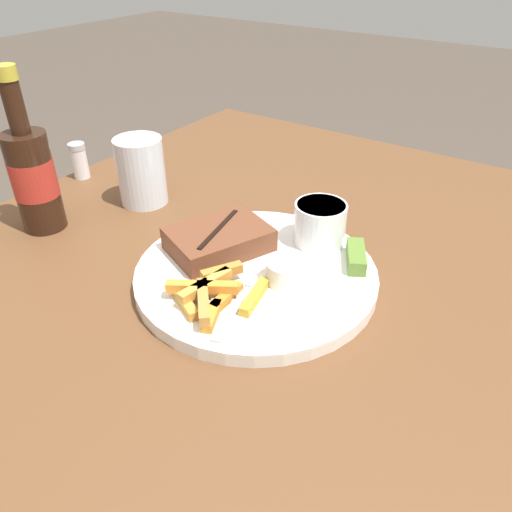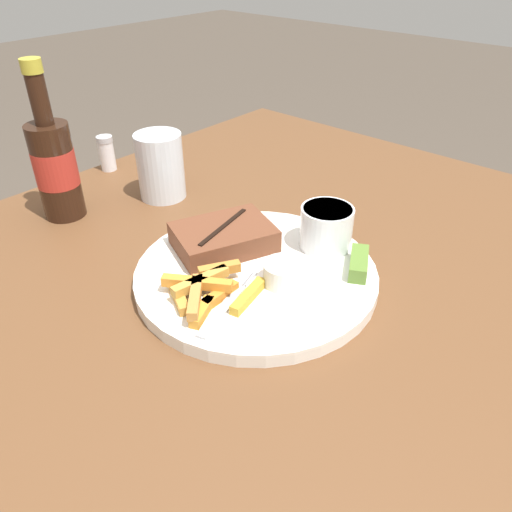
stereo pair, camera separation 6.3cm
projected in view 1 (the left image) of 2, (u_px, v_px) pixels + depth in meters
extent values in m
cube|color=brown|center=(256.00, 292.00, 0.66)|extent=(1.13, 0.95, 0.04)
cylinder|color=brown|center=(236.00, 257.00, 1.41)|extent=(0.06, 0.06, 0.72)
cylinder|color=white|center=(256.00, 276.00, 0.65)|extent=(0.31, 0.31, 0.01)
cylinder|color=white|center=(256.00, 270.00, 0.64)|extent=(0.31, 0.31, 0.00)
cube|color=brown|center=(219.00, 239.00, 0.67)|extent=(0.15, 0.13, 0.03)
cube|color=black|center=(218.00, 229.00, 0.66)|extent=(0.11, 0.03, 0.00)
cube|color=orange|center=(227.00, 297.00, 0.58)|extent=(0.05, 0.01, 0.01)
cube|color=gold|center=(255.00, 296.00, 0.58)|extent=(0.07, 0.03, 0.01)
cube|color=#BD7B30|center=(222.00, 272.00, 0.61)|extent=(0.05, 0.04, 0.01)
cube|color=orange|center=(212.00, 316.00, 0.56)|extent=(0.05, 0.03, 0.01)
cube|color=#BF7F3B|center=(204.00, 301.00, 0.56)|extent=(0.06, 0.06, 0.01)
cube|color=gold|center=(205.00, 285.00, 0.58)|extent=(0.08, 0.02, 0.01)
cube|color=#C78A38|center=(184.00, 301.00, 0.58)|extent=(0.04, 0.06, 0.01)
cube|color=orange|center=(202.00, 287.00, 0.58)|extent=(0.06, 0.08, 0.01)
cylinder|color=white|center=(320.00, 223.00, 0.68)|extent=(0.07, 0.07, 0.06)
cylinder|color=beige|center=(321.00, 209.00, 0.67)|extent=(0.07, 0.07, 0.01)
cylinder|color=silver|center=(285.00, 272.00, 0.61)|extent=(0.05, 0.05, 0.03)
cylinder|color=black|center=(285.00, 265.00, 0.60)|extent=(0.04, 0.04, 0.01)
cube|color=#567A2D|center=(356.00, 257.00, 0.65)|extent=(0.07, 0.05, 0.02)
cube|color=#B7B7BC|center=(231.00, 313.00, 0.57)|extent=(0.10, 0.04, 0.00)
cube|color=#B7B7BC|center=(253.00, 280.00, 0.62)|extent=(0.03, 0.01, 0.00)
cube|color=#B7B7BC|center=(250.00, 279.00, 0.62)|extent=(0.03, 0.01, 0.00)
cube|color=#B7B7BC|center=(246.00, 278.00, 0.62)|extent=(0.03, 0.01, 0.00)
cylinder|color=black|center=(35.00, 182.00, 0.73)|extent=(0.06, 0.06, 0.15)
cylinder|color=#B22D23|center=(34.00, 178.00, 0.72)|extent=(0.06, 0.06, 0.06)
cylinder|color=black|center=(15.00, 107.00, 0.67)|extent=(0.03, 0.03, 0.07)
cylinder|color=gold|center=(5.00, 72.00, 0.64)|extent=(0.03, 0.03, 0.02)
cylinder|color=silver|center=(141.00, 171.00, 0.81)|extent=(0.08, 0.08, 0.11)
cylinder|color=white|center=(80.00, 163.00, 0.90)|extent=(0.03, 0.03, 0.05)
cylinder|color=#B7B7BC|center=(76.00, 146.00, 0.88)|extent=(0.03, 0.03, 0.01)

